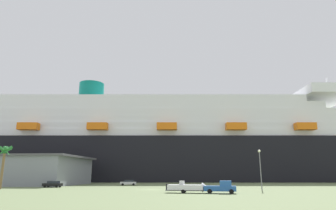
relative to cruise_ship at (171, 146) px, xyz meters
name	(u,v)px	position (x,y,z in m)	size (l,w,h in m)	color
ground_plane	(160,184)	(-2.47, -34.57, -15.41)	(600.00, 600.00, 0.00)	#66754C
cruise_ship	(171,146)	(0.00, 0.00, 0.00)	(281.22, 42.94, 52.30)	black
pickup_truck	(221,187)	(11.55, -77.04, -14.37)	(5.86, 3.01, 2.20)	#2659A5
small_boat_on_trailer	(189,188)	(5.84, -76.07, -14.46)	(8.94, 3.05, 2.15)	#595960
palm_tree	(4,155)	(-36.63, -64.50, -7.73)	(3.58, 3.50, 9.84)	brown
street_lamp	(260,164)	(20.92, -68.52, -10.02)	(0.56, 0.56, 8.34)	slate
parked_car_silver_sedan	(128,183)	(-11.11, -43.45, -14.58)	(4.98, 2.66, 1.58)	silver
parked_car_black_coupe	(53,184)	(-28.06, -56.47, -14.58)	(4.77, 2.24, 1.58)	black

